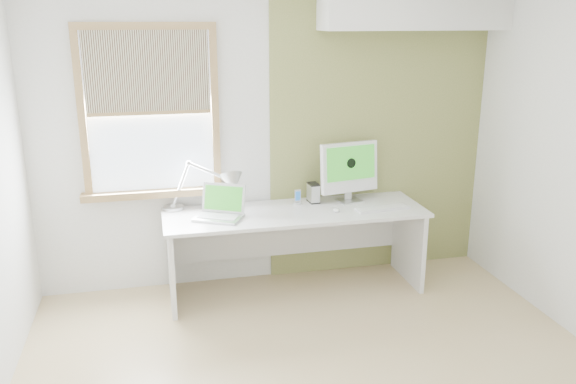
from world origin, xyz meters
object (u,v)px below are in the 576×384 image
object	(u,v)px
desk	(293,230)
external_drive	(313,193)
laptop	(221,209)
imac	(349,169)
desk_lamp	(221,186)

from	to	relation	value
desk	external_drive	xyz separation A→B (m)	(0.21, 0.14, 0.28)
desk	laptop	distance (m)	0.68
laptop	external_drive	world-z (taller)	laptop
desk	imac	size ratio (longest dim) A/B	4.04
desk	desk_lamp	bearing A→B (deg)	173.70
desk	imac	xyz separation A→B (m)	(0.53, 0.11, 0.49)
desk	laptop	bearing A→B (deg)	-173.36
laptop	imac	bearing A→B (deg)	8.95
desk	laptop	size ratio (longest dim) A/B	4.77
external_drive	imac	xyz separation A→B (m)	(0.31, -0.03, 0.21)
laptop	imac	xyz separation A→B (m)	(1.16, 0.18, 0.23)
laptop	external_drive	bearing A→B (deg)	14.32
external_drive	imac	bearing A→B (deg)	-5.97
desk	desk_lamp	xyz separation A→B (m)	(-0.60, 0.07, 0.42)
desk_lamp	laptop	size ratio (longest dim) A/B	1.54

